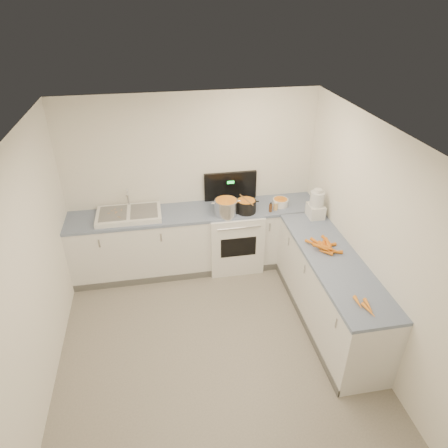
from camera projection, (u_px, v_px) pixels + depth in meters
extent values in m
cube|color=white|center=(196.00, 240.00, 5.80)|extent=(3.50, 0.60, 0.90)
cube|color=#7585A6|center=(195.00, 212.00, 5.56)|extent=(3.50, 0.62, 0.04)
cube|color=white|center=(329.00, 291.00, 4.84)|extent=(0.60, 2.20, 0.90)
cube|color=#7585A6|center=(334.00, 260.00, 4.60)|extent=(0.62, 2.20, 0.04)
cube|color=white|center=(234.00, 238.00, 5.86)|extent=(0.76, 0.65, 0.90)
cube|color=black|center=(230.00, 186.00, 5.76)|extent=(0.76, 0.05, 0.42)
cube|color=white|center=(129.00, 214.00, 5.39)|extent=(0.86, 0.52, 0.07)
cube|color=slate|center=(113.00, 213.00, 5.34)|extent=(0.36, 0.42, 0.01)
cube|color=slate|center=(144.00, 211.00, 5.41)|extent=(0.36, 0.42, 0.01)
cylinder|color=silver|center=(128.00, 197.00, 5.50)|extent=(0.03, 0.03, 0.24)
cylinder|color=silver|center=(226.00, 208.00, 5.43)|extent=(0.39, 0.39, 0.23)
cylinder|color=black|center=(246.00, 207.00, 5.49)|extent=(0.28, 0.28, 0.20)
cylinder|color=#AD7A47|center=(246.00, 200.00, 5.44)|extent=(0.12, 0.34, 0.01)
cylinder|color=white|center=(280.00, 202.00, 5.66)|extent=(0.29, 0.29, 0.10)
cylinder|color=#593319|center=(271.00, 208.00, 5.51)|extent=(0.05, 0.05, 0.12)
cylinder|color=#E5B266|center=(276.00, 206.00, 5.56)|extent=(0.06, 0.06, 0.10)
cube|color=white|center=(315.00, 211.00, 5.37)|extent=(0.20, 0.24, 0.18)
cylinder|color=silver|center=(317.00, 199.00, 5.28)|extent=(0.19, 0.19, 0.19)
cylinder|color=white|center=(318.00, 191.00, 5.22)|extent=(0.11, 0.11, 0.04)
cone|color=orange|center=(328.00, 245.00, 4.78)|extent=(0.08, 0.21, 0.05)
cone|color=orange|center=(326.00, 252.00, 4.65)|extent=(0.16, 0.13, 0.05)
cone|color=orange|center=(319.00, 245.00, 4.77)|extent=(0.15, 0.15, 0.04)
cone|color=orange|center=(324.00, 244.00, 4.78)|extent=(0.18, 0.12, 0.05)
cone|color=orange|center=(325.00, 248.00, 4.73)|extent=(0.16, 0.15, 0.04)
cone|color=orange|center=(335.00, 252.00, 4.65)|extent=(0.19, 0.08, 0.05)
cone|color=orange|center=(329.00, 245.00, 4.78)|extent=(0.19, 0.05, 0.04)
cone|color=orange|center=(325.00, 246.00, 4.76)|extent=(0.13, 0.21, 0.04)
cone|color=orange|center=(323.00, 245.00, 4.78)|extent=(0.14, 0.17, 0.05)
cone|color=orange|center=(327.00, 250.00, 4.69)|extent=(0.19, 0.12, 0.04)
cone|color=orange|center=(322.00, 242.00, 4.83)|extent=(0.19, 0.11, 0.04)
cone|color=orange|center=(330.00, 249.00, 4.63)|extent=(0.18, 0.17, 0.05)
cone|color=orange|center=(327.00, 240.00, 4.81)|extent=(0.08, 0.20, 0.04)
cone|color=orange|center=(328.00, 244.00, 4.71)|extent=(0.07, 0.17, 0.05)
cone|color=orange|center=(317.00, 243.00, 4.75)|extent=(0.13, 0.21, 0.04)
cone|color=orange|center=(329.00, 243.00, 4.76)|extent=(0.05, 0.17, 0.05)
cone|color=orange|center=(313.00, 243.00, 4.79)|extent=(0.16, 0.19, 0.04)
cone|color=orange|center=(321.00, 247.00, 4.68)|extent=(0.18, 0.14, 0.04)
cone|color=orange|center=(324.00, 248.00, 4.66)|extent=(0.14, 0.17, 0.05)
cone|color=orange|center=(369.00, 310.00, 3.82)|extent=(0.07, 0.20, 0.04)
cone|color=orange|center=(368.00, 305.00, 3.88)|extent=(0.05, 0.18, 0.04)
cone|color=orange|center=(358.00, 302.00, 3.92)|extent=(0.05, 0.17, 0.04)
cube|color=tan|center=(113.00, 213.00, 5.34)|extent=(0.02, 0.04, 0.00)
cube|color=tan|center=(109.00, 213.00, 5.33)|extent=(0.03, 0.01, 0.00)
cube|color=tan|center=(113.00, 209.00, 5.45)|extent=(0.01, 0.05, 0.00)
cube|color=tan|center=(115.00, 209.00, 5.45)|extent=(0.04, 0.02, 0.00)
cube|color=tan|center=(111.00, 211.00, 5.40)|extent=(0.02, 0.04, 0.00)
cube|color=tan|center=(116.00, 212.00, 5.35)|extent=(0.02, 0.03, 0.00)
cube|color=tan|center=(117.00, 214.00, 5.33)|extent=(0.03, 0.05, 0.00)
cube|color=tan|center=(121.00, 210.00, 5.41)|extent=(0.01, 0.05, 0.00)
cube|color=tan|center=(116.00, 212.00, 5.37)|extent=(0.05, 0.02, 0.00)
cube|color=tan|center=(115.00, 209.00, 5.44)|extent=(0.03, 0.03, 0.00)
cube|color=tan|center=(112.00, 211.00, 5.40)|extent=(0.03, 0.03, 0.00)
cube|color=tan|center=(119.00, 217.00, 5.25)|extent=(0.05, 0.04, 0.00)
cube|color=tan|center=(116.00, 213.00, 5.34)|extent=(0.03, 0.04, 0.00)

